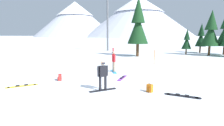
{
  "coord_description": "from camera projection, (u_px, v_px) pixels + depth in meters",
  "views": [
    {
      "loc": [
        2.81,
        -10.36,
        3.11
      ],
      "look_at": [
        0.36,
        2.38,
        1.0
      ],
      "focal_mm": 28.03,
      "sensor_mm": 36.0,
      "label": 1
    }
  ],
  "objects": [
    {
      "name": "ground_plane",
      "position": [
        99.0,
        84.0,
        11.06
      ],
      "size": [
        800.0,
        800.0,
        0.0
      ],
      "primitive_type": "plane",
      "color": "silver"
    },
    {
      "name": "snowboarder_foreground",
      "position": [
        103.0,
        75.0,
        9.73
      ],
      "size": [
        1.45,
        1.18,
        1.69
      ],
      "color": "black",
      "rests_on": "ground_plane"
    },
    {
      "name": "snowboarder_midground",
      "position": [
        114.0,
        61.0,
        14.64
      ],
      "size": [
        0.81,
        1.56,
        2.01
      ],
      "color": "#1E8CD8",
      "rests_on": "ground_plane"
    },
    {
      "name": "loose_snowboard_near_left",
      "position": [
        182.0,
        96.0,
        8.92
      ],
      "size": [
        1.79,
        0.72,
        0.09
      ],
      "color": "black",
      "rests_on": "ground_plane"
    },
    {
      "name": "loose_snowboard_near_right",
      "position": [
        22.0,
        86.0,
        10.65
      ],
      "size": [
        1.59,
        1.32,
        0.09
      ],
      "color": "yellow",
      "rests_on": "ground_plane"
    },
    {
      "name": "loose_snowboard_far_spare",
      "position": [
        122.0,
        78.0,
        12.59
      ],
      "size": [
        0.6,
        1.8,
        0.09
      ],
      "color": "#993FD8",
      "rests_on": "ground_plane"
    },
    {
      "name": "backpack_orange",
      "position": [
        150.0,
        88.0,
        9.54
      ],
      "size": [
        0.38,
        0.37,
        0.47
      ],
      "color": "orange",
      "rests_on": "ground_plane"
    },
    {
      "name": "backpack_red",
      "position": [
        60.0,
        77.0,
        11.94
      ],
      "size": [
        0.35,
        0.37,
        0.47
      ],
      "color": "red",
      "rests_on": "ground_plane"
    },
    {
      "name": "trail_marker_pole",
      "position": [
        154.0,
        58.0,
        17.84
      ],
      "size": [
        0.06,
        0.06,
        1.59
      ],
      "primitive_type": "cylinder",
      "color": "orange",
      "rests_on": "ground_plane"
    },
    {
      "name": "pine_tree_tall",
      "position": [
        211.0,
        31.0,
        25.63
      ],
      "size": [
        2.67,
        2.67,
        6.69
      ],
      "color": "#472D19",
      "rests_on": "ground_plane"
    },
    {
      "name": "pine_tree_broad",
      "position": [
        138.0,
        24.0,
        24.57
      ],
      "size": [
        2.95,
        2.95,
        8.34
      ],
      "color": "#472D19",
      "rests_on": "ground_plane"
    },
    {
      "name": "pine_tree_young",
      "position": [
        187.0,
        41.0,
        27.4
      ],
      "size": [
        1.47,
        1.47,
        4.03
      ],
      "color": "#472D19",
      "rests_on": "ground_plane"
    },
    {
      "name": "pine_tree_leaning",
      "position": [
        201.0,
        37.0,
        30.0
      ],
      "size": [
        1.75,
        1.75,
        5.05
      ],
      "color": "#472D19",
      "rests_on": "ground_plane"
    },
    {
      "name": "ski_lift_tower",
      "position": [
        108.0,
        21.0,
        33.5
      ],
      "size": [
        3.31,
        0.36,
        10.14
      ],
      "color": "#595B60",
      "rests_on": "ground_plane"
    },
    {
      "name": "peak_west_ridge",
      "position": [
        75.0,
        19.0,
        235.17
      ],
      "size": [
        108.83,
        108.83,
        46.63
      ],
      "color": "#B2B7C6",
      "rests_on": "ground_plane"
    },
    {
      "name": "peak_north_spur",
      "position": [
        138.0,
        16.0,
        217.23
      ],
      "size": [
        138.09,
        138.09,
        50.21
      ],
      "color": "#B2B7C6",
      "rests_on": "ground_plane"
    }
  ]
}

